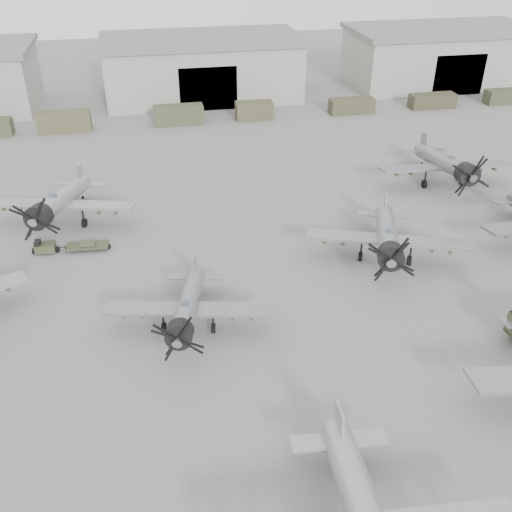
# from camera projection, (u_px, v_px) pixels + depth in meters

# --- Properties ---
(ground) EXTENTS (220.00, 220.00, 0.00)m
(ground) POSITION_uv_depth(u_px,v_px,m) (323.00, 382.00, 35.17)
(ground) COLOR slate
(ground) RESTS_ON ground
(hangar_center) EXTENTS (29.00, 14.80, 8.70)m
(hangar_center) POSITION_uv_depth(u_px,v_px,m) (202.00, 67.00, 84.45)
(hangar_center) COLOR gray
(hangar_center) RESTS_ON ground
(hangar_right) EXTENTS (29.00, 14.80, 8.70)m
(hangar_right) POSITION_uv_depth(u_px,v_px,m) (440.00, 56.00, 90.75)
(hangar_right) COLOR gray
(hangar_right) RESTS_ON ground
(support_truck_2) EXTENTS (6.60, 2.20, 2.59)m
(support_truck_2) POSITION_uv_depth(u_px,v_px,m) (64.00, 122.00, 72.91)
(support_truck_2) COLOR #494930
(support_truck_2) RESTS_ON ground
(support_truck_3) EXTENTS (6.52, 2.20, 2.48)m
(support_truck_3) POSITION_uv_depth(u_px,v_px,m) (179.00, 115.00, 75.36)
(support_truck_3) COLOR #3E442C
(support_truck_3) RESTS_ON ground
(support_truck_4) EXTENTS (4.96, 2.20, 2.36)m
(support_truck_4) POSITION_uv_depth(u_px,v_px,m) (254.00, 111.00, 77.09)
(support_truck_4) COLOR #44442C
(support_truck_4) RESTS_ON ground
(support_truck_5) EXTENTS (6.23, 2.20, 2.01)m
(support_truck_5) POSITION_uv_depth(u_px,v_px,m) (352.00, 106.00, 79.48)
(support_truck_5) COLOR #3E3F29
(support_truck_5) RESTS_ON ground
(support_truck_6) EXTENTS (6.57, 2.20, 1.98)m
(support_truck_6) POSITION_uv_depth(u_px,v_px,m) (432.00, 101.00, 81.50)
(support_truck_6) COLOR #3A3925
(support_truck_6) RESTS_ON ground
(support_truck_7) EXTENTS (5.49, 2.20, 1.97)m
(support_truck_7) POSITION_uv_depth(u_px,v_px,m) (504.00, 96.00, 83.38)
(support_truck_7) COLOR #3A3F29
(support_truck_7) RESTS_ON ground
(aircraft_mid_1) EXTENTS (11.38, 10.25, 4.52)m
(aircraft_mid_1) POSITION_uv_depth(u_px,v_px,m) (187.00, 308.00, 38.13)
(aircraft_mid_1) COLOR gray
(aircraft_mid_1) RESTS_ON ground
(aircraft_mid_2) EXTENTS (12.94, 11.67, 5.22)m
(aircraft_mid_2) POSITION_uv_depth(u_px,v_px,m) (388.00, 238.00, 45.49)
(aircraft_mid_2) COLOR gray
(aircraft_mid_2) RESTS_ON ground
(aircraft_far_0) EXTENTS (13.54, 12.19, 5.39)m
(aircraft_far_0) POSITION_uv_depth(u_px,v_px,m) (58.00, 203.00, 50.67)
(aircraft_far_0) COLOR #9DA0A5
(aircraft_far_0) RESTS_ON ground
(aircraft_far_1) EXTENTS (13.81, 12.43, 5.52)m
(aircraft_far_1) POSITION_uv_depth(u_px,v_px,m) (448.00, 164.00, 57.90)
(aircraft_far_1) COLOR gray
(aircraft_far_1) RESTS_ON ground
(tug_trailer) EXTENTS (6.06, 1.50, 1.21)m
(tug_trailer) POSITION_uv_depth(u_px,v_px,m) (61.00, 247.00, 48.04)
(tug_trailer) COLOR #393E28
(tug_trailer) RESTS_ON ground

